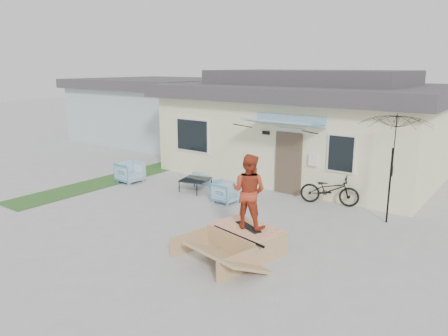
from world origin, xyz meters
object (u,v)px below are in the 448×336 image
Objects in this scene: skater at (249,190)px; skate_ramp at (246,239)px; skateboard at (248,226)px; bicycle at (330,186)px; loveseat at (207,177)px; armchair_left at (130,171)px; coffee_table at (195,185)px; armchair_right at (226,191)px; patio_umbrella at (392,161)px.

skate_ramp is at bearing 69.85° from skater.
skater is at bearing -64.37° from skateboard.
bicycle is 4.41m from skater.
loveseat is 1.58× the size of armchair_left.
armchair_left is 0.40× the size of skate_ramp.
skate_ramp is at bearing -76.46° from skateboard.
armchair_left is 0.97× the size of coffee_table.
bicycle is at bearing 113.36° from skateboard.
armchair_right is at bearing -53.37° from skater.
skater is at bearing 151.56° from loveseat.
armchair_right is at bearing -165.77° from patio_umbrella.
patio_umbrella is (6.51, -0.16, 1.48)m from loveseat.
skate_ramp is at bearing 151.11° from loveseat.
armchair_right is 0.42× the size of skater.
patio_umbrella is at bearing -78.49° from armchair_left.
patio_umbrella is 4.61m from skate_ramp.
skateboard is (2.56, -2.59, 0.20)m from armchair_right.
skateboard is (6.83, -2.41, 0.13)m from armchair_left.
skate_ramp is at bearing -118.92° from patio_umbrella.
skate_ramp is (4.10, -2.99, 0.05)m from coffee_table.
bicycle is 2.32m from patio_umbrella.
loveseat is 2.86m from armchair_left.
patio_umbrella reaches higher than armchair_left.
armchair_left is 9.13m from patio_umbrella.
bicycle reaches higher than skate_ramp.
armchair_left is 0.36× the size of patio_umbrella.
armchair_right is 0.34× the size of skate_ramp.
loveseat is 6.68m from patio_umbrella.
skate_ramp is at bearing 162.37° from bicycle.
skater is (0.01, 0.05, 1.19)m from skate_ramp.
skater reaches higher than armchair_right.
armchair_left is 2.78m from coffee_table.
patio_umbrella is 1.38× the size of skater.
armchair_right reaches higher than loveseat.
armchair_right is 5.00m from patio_umbrella.
bicycle is at bearing -100.33° from skater.
armchair_right is 3.80m from skater.
bicycle is 0.85× the size of skate_ramp.
coffee_table is 0.41× the size of skate_ramp.
loveseat is at bearing 178.58° from patio_umbrella.
patio_umbrella is (1.93, -0.55, 1.17)m from bicycle.
bicycle reaches higher than coffee_table.
skater reaches higher than armchair_left.
skater is at bearing 90.00° from skate_ramp.
skateboard is (-2.10, -3.77, -1.19)m from patio_umbrella.
skateboard is (4.11, -2.94, 0.34)m from coffee_table.
patio_umbrella is 1.12× the size of skate_ramp.
patio_umbrella is at bearing -168.22° from loveseat.
armchair_left is at bearing -171.35° from patio_umbrella.
armchair_right is 3.64m from skateboard.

